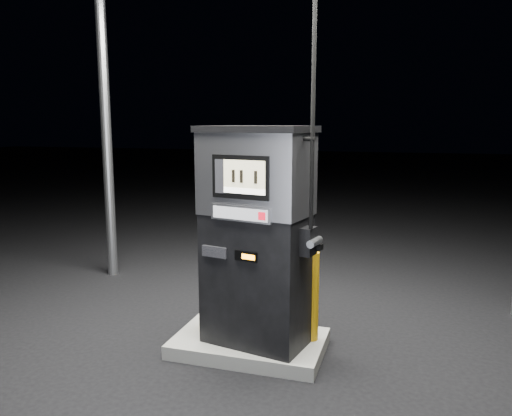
# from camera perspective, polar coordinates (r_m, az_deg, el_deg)

# --- Properties ---
(ground) EXTENTS (80.00, 80.00, 0.00)m
(ground) POSITION_cam_1_polar(r_m,az_deg,el_deg) (5.65, -0.74, -15.90)
(ground) COLOR black
(ground) RESTS_ON ground
(pump_island) EXTENTS (1.60, 1.00, 0.15)m
(pump_island) POSITION_cam_1_polar(r_m,az_deg,el_deg) (5.62, -0.74, -15.21)
(pump_island) COLOR gray
(pump_island) RESTS_ON ground
(fuel_dispenser) EXTENTS (1.30, 0.88, 4.69)m
(fuel_dispenser) POSITION_cam_1_polar(r_m,az_deg,el_deg) (5.12, 0.08, -3.04)
(fuel_dispenser) COLOR black
(fuel_dispenser) RESTS_ON pump_island
(bollard_left) EXTENTS (0.14, 0.14, 0.85)m
(bollard_left) POSITION_cam_1_polar(r_m,az_deg,el_deg) (5.71, -5.92, -9.46)
(bollard_left) COLOR #D0930B
(bollard_left) RESTS_ON pump_island
(bollard_right) EXTENTS (0.14, 0.14, 0.96)m
(bollard_right) POSITION_cam_1_polar(r_m,az_deg,el_deg) (5.38, 6.49, -10.01)
(bollard_right) COLOR #D0930B
(bollard_right) RESTS_ON pump_island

